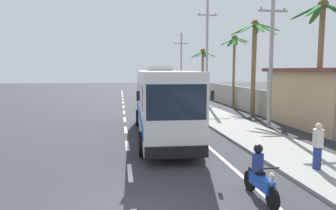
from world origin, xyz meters
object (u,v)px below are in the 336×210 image
object	(u,v)px
pedestrian_near_kerb	(191,98)
palm_fourth	(321,42)
pedestrian_midwalk	(318,145)
utility_pole_distant	(181,63)
coach_bus_foreground	(162,100)
palm_third	(203,64)
palm_farthest	(234,53)
motorcycle_trailing	(260,177)
palm_nearest	(254,50)
utility_pole_far	(207,52)
motorcycle_beside_bus	(173,107)
utility_pole_mid	(271,59)

from	to	relation	value
pedestrian_near_kerb	palm_fourth	xyz separation A→B (m)	(4.31, -12.81, 4.16)
pedestrian_midwalk	utility_pole_distant	size ratio (longest dim) A/B	0.19
coach_bus_foreground	palm_third	bearing A→B (deg)	68.43
coach_bus_foreground	palm_farthest	world-z (taller)	palm_farthest
pedestrian_midwalk	pedestrian_near_kerb	bearing A→B (deg)	-102.80
pedestrian_near_kerb	utility_pole_distant	world-z (taller)	utility_pole_distant
motorcycle_trailing	palm_farthest	size ratio (longest dim) A/B	0.29
palm_nearest	palm_third	world-z (taller)	palm_nearest
utility_pole_far	palm_fourth	bearing A→B (deg)	-82.15
motorcycle_beside_bus	pedestrian_midwalk	size ratio (longest dim) A/B	1.20
pedestrian_midwalk	palm_third	bearing A→B (deg)	-109.01
motorcycle_beside_bus	palm_third	xyz separation A→B (m)	(4.97, 9.68, 3.60)
pedestrian_near_kerb	utility_pole_distant	bearing A→B (deg)	73.28
motorcycle_beside_bus	palm_farthest	xyz separation A→B (m)	(6.26, 3.42, 4.48)
coach_bus_foreground	motorcycle_trailing	xyz separation A→B (m)	(1.61, -8.80, -1.35)
coach_bus_foreground	utility_pole_far	xyz separation A→B (m)	(6.56, 14.55, 3.44)
coach_bus_foreground	palm_nearest	distance (m)	10.59
utility_pole_distant	palm_third	distance (m)	9.97
utility_pole_distant	coach_bus_foreground	bearing A→B (deg)	-103.18
motorcycle_beside_bus	utility_pole_distant	world-z (taller)	utility_pole_distant
utility_pole_distant	palm_fourth	bearing A→B (deg)	-85.55
utility_pole_distant	palm_third	world-z (taller)	utility_pole_distant
pedestrian_midwalk	palm_farthest	distance (m)	19.19
motorcycle_beside_bus	motorcycle_trailing	bearing A→B (deg)	-91.34
palm_third	palm_fourth	xyz separation A→B (m)	(1.70, -18.48, 0.87)
palm_third	palm_farthest	size ratio (longest dim) A/B	0.88
pedestrian_near_kerb	utility_pole_distant	size ratio (longest dim) A/B	0.18
coach_bus_foreground	palm_nearest	xyz separation A→B (m)	(7.96, 6.25, 3.10)
palm_fourth	pedestrian_midwalk	bearing A→B (deg)	-123.60
pedestrian_midwalk	palm_farthest	world-z (taller)	palm_farthest
utility_pole_mid	motorcycle_beside_bus	bearing A→B (deg)	127.38
motorcycle_beside_bus	palm_nearest	size ratio (longest dim) A/B	0.27
motorcycle_beside_bus	palm_fourth	xyz separation A→B (m)	(6.67, -8.80, 4.47)
pedestrian_midwalk	palm_fourth	bearing A→B (deg)	-137.07
utility_pole_mid	palm_farthest	size ratio (longest dim) A/B	1.21
motorcycle_beside_bus	utility_pole_far	distance (m)	9.31
utility_pole_far	palm_nearest	distance (m)	8.42
pedestrian_near_kerb	pedestrian_midwalk	bearing A→B (deg)	-98.41
palm_fourth	coach_bus_foreground	bearing A→B (deg)	174.57
pedestrian_near_kerb	palm_nearest	size ratio (longest dim) A/B	0.21
motorcycle_trailing	utility_pole_mid	xyz separation A→B (m)	(5.36, 10.28, 3.64)
pedestrian_midwalk	palm_nearest	distance (m)	14.26
palm_third	utility_pole_far	bearing A→B (deg)	-97.67
motorcycle_beside_bus	palm_fourth	bearing A→B (deg)	-52.84
palm_farthest	palm_fourth	bearing A→B (deg)	-88.08
pedestrian_midwalk	palm_farthest	xyz separation A→B (m)	(3.68, 18.37, 4.14)
motorcycle_trailing	palm_third	world-z (taller)	palm_third
palm_fourth	palm_farthest	xyz separation A→B (m)	(-0.41, 12.22, 0.01)
pedestrian_midwalk	palm_nearest	xyz separation A→B (m)	(3.37, 13.23, 4.09)
utility_pole_far	palm_third	xyz separation A→B (m)	(0.42, 3.11, -1.18)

